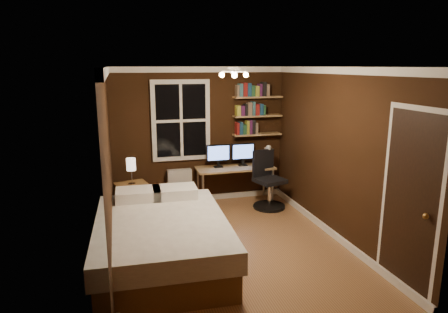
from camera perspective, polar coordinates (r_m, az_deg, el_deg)
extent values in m
plane|color=brown|center=(5.82, 1.02, -12.75)|extent=(4.20, 4.20, 0.00)
cube|color=black|center=(7.40, -3.48, 2.97)|extent=(3.20, 0.04, 2.50)
cube|color=black|center=(5.20, -16.12, -1.76)|extent=(0.04, 4.20, 2.50)
cube|color=black|center=(6.04, 15.82, 0.25)|extent=(0.04, 4.20, 2.50)
cube|color=white|center=(5.25, 1.13, 12.68)|extent=(3.20, 4.20, 0.02)
cube|color=white|center=(7.26, -6.17, 5.12)|extent=(1.06, 0.06, 1.46)
sphere|color=gold|center=(4.65, 26.86, -7.62)|extent=(0.06, 0.06, 0.06)
cube|color=#AD8354|center=(7.58, 4.75, 3.18)|extent=(0.92, 0.22, 0.03)
cube|color=#AD8354|center=(7.53, 4.79, 5.81)|extent=(0.92, 0.22, 0.03)
cube|color=#AD8354|center=(7.49, 4.84, 8.47)|extent=(0.92, 0.22, 0.03)
cube|color=brown|center=(5.35, -8.81, -13.27)|extent=(1.62, 2.26, 0.35)
cube|color=silver|center=(5.22, -8.92, -10.23)|extent=(1.72, 2.33, 0.26)
cube|color=white|center=(5.94, -12.14, -5.32)|extent=(0.65, 0.46, 0.15)
cube|color=white|center=(5.97, -7.06, -5.04)|extent=(0.65, 0.46, 0.15)
cube|color=brown|center=(6.80, -12.86, -6.40)|extent=(0.60, 0.60, 0.62)
cube|color=beige|center=(7.43, -6.35, -4.34)|extent=(0.44, 0.15, 0.66)
cube|color=#AD8354|center=(7.39, 1.60, -1.65)|extent=(1.44, 0.54, 0.04)
cylinder|color=beige|center=(7.11, -3.00, -5.11)|extent=(0.04, 0.04, 0.65)
cylinder|color=beige|center=(7.49, 6.96, -4.27)|extent=(0.04, 0.04, 0.65)
cylinder|color=beige|center=(7.54, -3.75, -4.07)|extent=(0.04, 0.04, 0.65)
cylinder|color=beige|center=(7.90, 5.71, -3.33)|extent=(0.04, 0.04, 0.65)
cylinder|color=black|center=(7.34, 6.46, -7.08)|extent=(0.57, 0.57, 0.05)
cylinder|color=silver|center=(7.26, 6.51, -5.31)|extent=(0.06, 0.06, 0.43)
cube|color=black|center=(7.19, 6.56, -3.41)|extent=(0.58, 0.58, 0.07)
cube|color=black|center=(7.27, 5.61, -0.90)|extent=(0.44, 0.18, 0.49)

